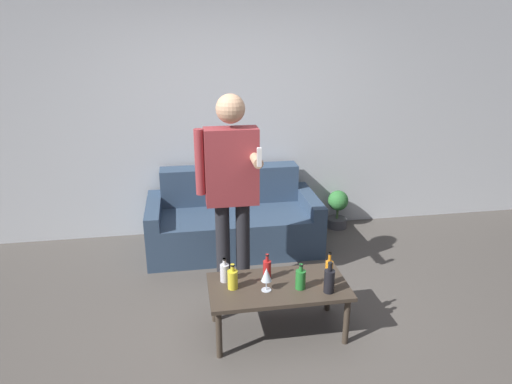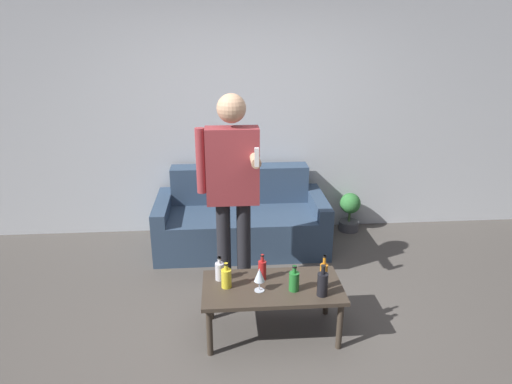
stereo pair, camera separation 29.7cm
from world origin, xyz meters
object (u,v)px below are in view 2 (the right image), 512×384
object	(u,v)px
coffee_table	(272,291)
person_standing_front	(232,181)
couch	(241,220)
bottle_orange	(323,284)

from	to	relation	value
coffee_table	person_standing_front	xyz separation A→B (m)	(-0.27, 0.62, 0.66)
couch	coffee_table	size ratio (longest dim) A/B	1.70
couch	bottle_orange	bearing A→B (deg)	-73.49
couch	coffee_table	world-z (taller)	couch
couch	bottle_orange	world-z (taller)	couch
coffee_table	person_standing_front	bearing A→B (deg)	113.52
coffee_table	person_standing_front	distance (m)	0.94
couch	coffee_table	bearing A→B (deg)	-83.99
person_standing_front	couch	bearing A→B (deg)	83.27
coffee_table	bottle_orange	xyz separation A→B (m)	(0.34, -0.15, 0.14)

